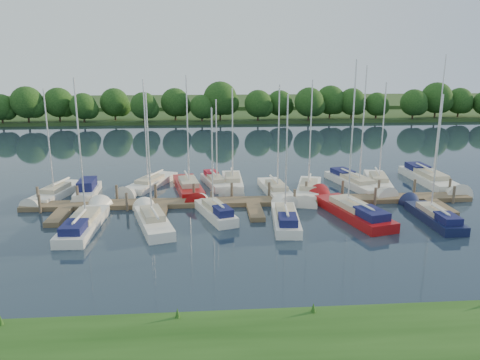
{
  "coord_description": "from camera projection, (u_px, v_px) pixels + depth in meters",
  "views": [
    {
      "loc": [
        -4.1,
        -31.78,
        12.58
      ],
      "look_at": [
        -1.07,
        8.0,
        2.2
      ],
      "focal_mm": 35.0,
      "sensor_mm": 36.0,
      "label": 1
    }
  ],
  "objects": [
    {
      "name": "sailboat_s_2",
      "position": [
        215.0,
        213.0,
        38.29
      ],
      "size": [
        3.52,
        7.08,
        9.32
      ],
      "rotation": [
        0.0,
        0.0,
        0.33
      ],
      "color": "silver",
      "rests_on": "ground"
    },
    {
      "name": "sailboat_n_7",
      "position": [
        308.0,
        191.0,
        44.67
      ],
      "size": [
        4.01,
        8.8,
        11.17
      ],
      "rotation": [
        0.0,
        0.0,
        2.87
      ],
      "color": "silver",
      "rests_on": "ground"
    },
    {
      "name": "dock",
      "position": [
        253.0,
        204.0,
        41.13
      ],
      "size": [
        40.0,
        6.0,
        0.4
      ],
      "color": "brown",
      "rests_on": "ground"
    },
    {
      "name": "mooring_pilings",
      "position": [
        251.0,
        196.0,
        42.12
      ],
      "size": [
        38.24,
        2.84,
        2.0
      ],
      "color": "#473D33",
      "rests_on": "ground"
    },
    {
      "name": "sailboat_s_1",
      "position": [
        153.0,
        222.0,
        36.24
      ],
      "size": [
        3.8,
        8.29,
        10.71
      ],
      "rotation": [
        0.0,
        0.0,
        0.28
      ],
      "color": "silver",
      "rests_on": "ground"
    },
    {
      "name": "sailboat_n_2",
      "position": [
        149.0,
        184.0,
        47.2
      ],
      "size": [
        4.95,
        8.64,
        11.05
      ],
      "rotation": [
        0.0,
        0.0,
        2.73
      ],
      "color": "silver",
      "rests_on": "ground"
    },
    {
      "name": "far_shore",
      "position": [
        222.0,
        114.0,
        106.43
      ],
      "size": [
        180.0,
        30.0,
        0.6
      ],
      "primitive_type": "cube",
      "color": "#1F3E17",
      "rests_on": "ground"
    },
    {
      "name": "ground",
      "position": [
        263.0,
        236.0,
        34.13
      ],
      "size": [
        260.0,
        260.0,
        0.0
      ],
      "primitive_type": "plane",
      "color": "#192733",
      "rests_on": "ground"
    },
    {
      "name": "sailboat_s_3",
      "position": [
        285.0,
        219.0,
        36.8
      ],
      "size": [
        2.53,
        8.14,
        10.44
      ],
      "rotation": [
        0.0,
        0.0,
        -0.09
      ],
      "color": "silver",
      "rests_on": "ground"
    },
    {
      "name": "sailboat_n_8",
      "position": [
        357.0,
        184.0,
        47.15
      ],
      "size": [
        4.38,
        9.95,
        12.41
      ],
      "rotation": [
        0.0,
        0.0,
        3.4
      ],
      "color": "silver",
      "rests_on": "ground"
    },
    {
      "name": "sailboat_s_0",
      "position": [
        85.0,
        224.0,
        35.69
      ],
      "size": [
        2.48,
        9.23,
        11.72
      ],
      "rotation": [
        0.0,
        0.0,
        -0.04
      ],
      "color": "silver",
      "rests_on": "ground"
    },
    {
      "name": "sailboat_n_3",
      "position": [
        189.0,
        189.0,
        45.41
      ],
      "size": [
        3.41,
        9.14,
        11.6
      ],
      "rotation": [
        0.0,
        0.0,
        3.31
      ],
      "color": "maroon",
      "rests_on": "ground"
    },
    {
      "name": "sailboat_n_6",
      "position": [
        277.0,
        192.0,
        44.52
      ],
      "size": [
        2.72,
        8.5,
        10.73
      ],
      "rotation": [
        0.0,
        0.0,
        3.24
      ],
      "color": "silver",
      "rests_on": "ground"
    },
    {
      "name": "sailboat_n_10",
      "position": [
        430.0,
        180.0,
        48.57
      ],
      "size": [
        2.78,
        10.66,
        13.46
      ],
      "rotation": [
        0.0,
        0.0,
        3.17
      ],
      "color": "silver",
      "rests_on": "ground"
    },
    {
      "name": "distant_hill",
      "position": [
        219.0,
        102.0,
        130.45
      ],
      "size": [
        220.0,
        40.0,
        1.4
      ],
      "primitive_type": "cube",
      "color": "#334B21",
      "rests_on": "ground"
    },
    {
      "name": "sailboat_n_0",
      "position": [
        56.0,
        194.0,
        43.71
      ],
      "size": [
        3.56,
        8.24,
        10.43
      ],
      "rotation": [
        0.0,
        0.0,
        2.9
      ],
      "color": "silver",
      "rests_on": "ground"
    },
    {
      "name": "motorboat",
      "position": [
        87.0,
        192.0,
        44.11
      ],
      "size": [
        2.0,
        6.2,
        1.94
      ],
      "rotation": [
        0.0,
        0.0,
        3.19
      ],
      "color": "silver",
      "rests_on": "ground"
    },
    {
      "name": "sailboat_n_5",
      "position": [
        233.0,
        183.0,
        47.54
      ],
      "size": [
        1.95,
        7.92,
        10.23
      ],
      "rotation": [
        0.0,
        0.0,
        3.13
      ],
      "color": "silver",
      "rests_on": "ground"
    },
    {
      "name": "sailboat_n_9",
      "position": [
        378.0,
        183.0,
        47.59
      ],
      "size": [
        3.47,
        8.55,
        10.82
      ],
      "rotation": [
        0.0,
        0.0,
        2.93
      ],
      "color": "silver",
      "rests_on": "ground"
    },
    {
      "name": "sailboat_s_5",
      "position": [
        433.0,
        217.0,
        37.37
      ],
      "size": [
        2.01,
        8.08,
        10.36
      ],
      "rotation": [
        0.0,
        0.0,
        0.01
      ],
      "color": "#101638",
      "rests_on": "ground"
    },
    {
      "name": "sailboat_n_4",
      "position": [
        216.0,
        183.0,
        47.41
      ],
      "size": [
        3.11,
        7.16,
        9.17
      ],
      "rotation": [
        0.0,
        0.0,
        3.39
      ],
      "color": "silver",
      "rests_on": "ground"
    },
    {
      "name": "treeline",
      "position": [
        234.0,
        102.0,
        92.83
      ],
      "size": [
        145.96,
        10.08,
        8.26
      ],
      "color": "#38281C",
      "rests_on": "ground"
    },
    {
      "name": "sailboat_s_4",
      "position": [
        351.0,
        212.0,
        38.53
      ],
      "size": [
        4.63,
        10.33,
        13.01
      ],
      "rotation": [
        0.0,
        0.0,
        0.27
      ],
      "color": "maroon",
      "rests_on": "ground"
    }
  ]
}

